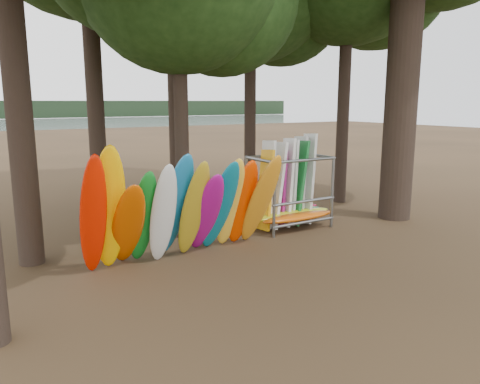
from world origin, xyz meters
TOP-DOWN VIEW (x-y plane):
  - ground at (0.00, 0.00)m, footprint 120.00×120.00m
  - lake at (0.00, 60.00)m, footprint 160.00×160.00m
  - kayak_row at (-2.72, 0.81)m, footprint 5.22×1.90m
  - storage_rack at (1.40, 1.98)m, footprint 3.17×1.56m

SIDE VIEW (x-z plane):
  - ground at x=0.00m, z-range 0.00..0.00m
  - lake at x=0.00m, z-range 0.00..0.00m
  - storage_rack at x=1.40m, z-range -0.41..2.50m
  - kayak_row at x=-2.72m, z-range -0.30..2.84m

